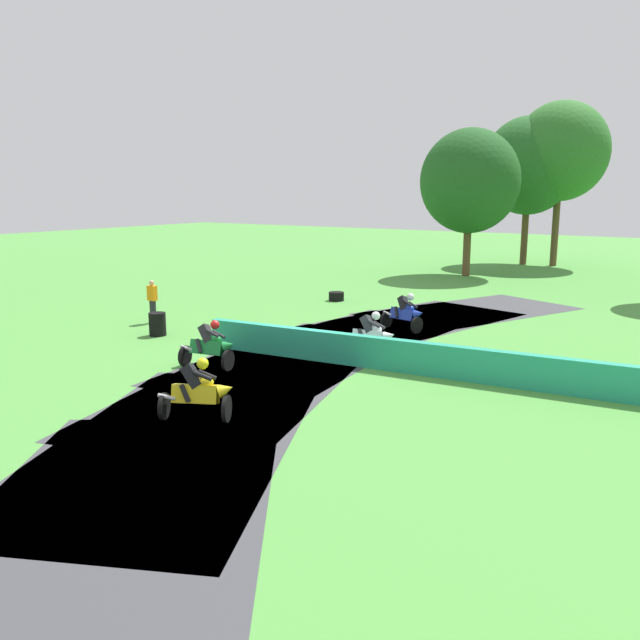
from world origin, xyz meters
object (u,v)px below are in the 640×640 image
motorcycle_chase_white (371,335)px  motorcycle_trailing_green (210,345)px  motorcycle_lead_blue (405,313)px  track_marshal (153,302)px  tire_stack_mid_a (157,324)px  motorcycle_fourth_yellow (199,391)px  tire_stack_near (336,296)px

motorcycle_chase_white → motorcycle_trailing_green: bearing=-131.2°
motorcycle_lead_blue → track_marshal: size_ratio=1.06×
motorcycle_trailing_green → tire_stack_mid_a: 4.83m
motorcycle_lead_blue → motorcycle_chase_white: size_ratio=1.03×
motorcycle_lead_blue → motorcycle_chase_white: (0.78, -3.92, 0.01)m
motorcycle_trailing_green → motorcycle_fourth_yellow: motorcycle_fourth_yellow is taller
motorcycle_trailing_green → tire_stack_mid_a: (-4.35, 2.07, -0.24)m
motorcycle_lead_blue → motorcycle_trailing_green: bearing=-107.7°
tire_stack_near → tire_stack_mid_a: 9.60m
motorcycle_lead_blue → tire_stack_mid_a: size_ratio=2.15×
motorcycle_fourth_yellow → track_marshal: 11.19m
motorcycle_lead_blue → tire_stack_near: motorcycle_lead_blue is taller
motorcycle_fourth_yellow → track_marshal: track_marshal is taller
motorcycle_chase_white → motorcycle_trailing_green: motorcycle_chase_white is taller
motorcycle_lead_blue → tire_stack_mid_a: (-6.76, -5.47, -0.23)m
motorcycle_lead_blue → motorcycle_fourth_yellow: (0.33, -10.87, 0.02)m
motorcycle_lead_blue → motorcycle_fourth_yellow: 10.88m
motorcycle_lead_blue → track_marshal: (-8.53, -4.03, 0.19)m
motorcycle_chase_white → motorcycle_trailing_green: (-3.18, -3.63, -0.01)m
track_marshal → tire_stack_mid_a: bearing=-39.0°
motorcycle_lead_blue → motorcycle_fourth_yellow: motorcycle_fourth_yellow is taller
motorcycle_lead_blue → tire_stack_near: 6.75m
motorcycle_lead_blue → tire_stack_mid_a: motorcycle_lead_blue is taller
tire_stack_near → track_marshal: 8.68m
motorcycle_trailing_green → motorcycle_fourth_yellow: (2.73, -3.32, 0.02)m
tire_stack_mid_a → track_marshal: size_ratio=0.49×
motorcycle_lead_blue → motorcycle_chase_white: motorcycle_chase_white is taller
motorcycle_trailing_green → tire_stack_mid_a: motorcycle_trailing_green is taller
motorcycle_chase_white → tire_stack_mid_a: motorcycle_chase_white is taller
motorcycle_chase_white → motorcycle_trailing_green: size_ratio=1.00×
tire_stack_near → track_marshal: bearing=-111.3°
motorcycle_chase_white → track_marshal: bearing=-179.3°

